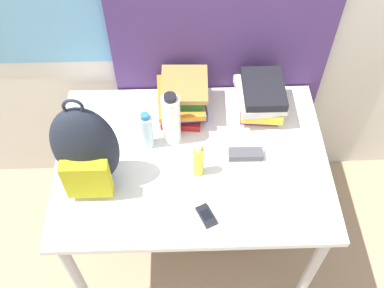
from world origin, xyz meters
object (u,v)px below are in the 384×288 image
at_px(backpack, 86,151).
at_px(sports_bottle, 171,119).
at_px(cell_phone, 206,216).
at_px(book_stack_left, 183,98).
at_px(sunscreen_bottle, 198,160).
at_px(sunglasses_case, 246,154).
at_px(water_bottle, 147,131).
at_px(book_stack_center, 261,97).

height_order(backpack, sports_bottle, backpack).
height_order(backpack, cell_phone, backpack).
bearing_deg(book_stack_left, backpack, -134.91).
height_order(sunscreen_bottle, sunglasses_case, sunscreen_bottle).
distance_m(sunscreen_bottle, sunglasses_case, 0.24).
relative_size(water_bottle, cell_phone, 1.82).
bearing_deg(water_bottle, book_stack_center, 20.04).
bearing_deg(sunglasses_case, book_stack_left, 134.00).
height_order(water_bottle, sunglasses_case, water_bottle).
relative_size(backpack, sports_bottle, 1.74).
height_order(cell_phone, sunglasses_case, sunglasses_case).
bearing_deg(backpack, water_bottle, 39.80).
relative_size(book_stack_center, sunscreen_bottle, 1.41).
xyz_separation_m(sports_bottle, sunglasses_case, (0.32, -0.11, -0.12)).
distance_m(book_stack_center, sunglasses_case, 0.30).
bearing_deg(sunglasses_case, water_bottle, 169.22).
height_order(book_stack_left, sunscreen_bottle, sunscreen_bottle).
bearing_deg(book_stack_center, sports_bottle, -158.77).
relative_size(backpack, book_stack_center, 1.84).
bearing_deg(cell_phone, water_bottle, 123.04).
bearing_deg(cell_phone, sports_bottle, 108.49).
relative_size(book_stack_center, cell_phone, 2.38).
height_order(book_stack_center, cell_phone, book_stack_center).
bearing_deg(sunglasses_case, sunscreen_bottle, -160.15).
bearing_deg(sports_bottle, backpack, -146.99).
distance_m(water_bottle, cell_phone, 0.45).
bearing_deg(sports_bottle, sunscreen_bottle, -59.71).
height_order(book_stack_left, book_stack_center, book_stack_left).
bearing_deg(book_stack_left, sports_bottle, -107.10).
distance_m(backpack, water_bottle, 0.31).
height_order(book_stack_center, sunscreen_bottle, sunscreen_bottle).
relative_size(book_stack_left, sunglasses_case, 1.92).
bearing_deg(sunscreen_bottle, sports_bottle, 120.29).
distance_m(sports_bottle, cell_phone, 0.44).
bearing_deg(water_bottle, sunglasses_case, -10.78).
bearing_deg(book_stack_left, sunglasses_case, -46.00).
bearing_deg(backpack, sports_bottle, 33.01).
height_order(water_bottle, sunscreen_bottle, water_bottle).
relative_size(book_stack_center, sunglasses_case, 1.77).
relative_size(book_stack_center, water_bottle, 1.31).
xyz_separation_m(book_stack_center, sports_bottle, (-0.42, -0.16, 0.05)).
distance_m(book_stack_left, book_stack_center, 0.36).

